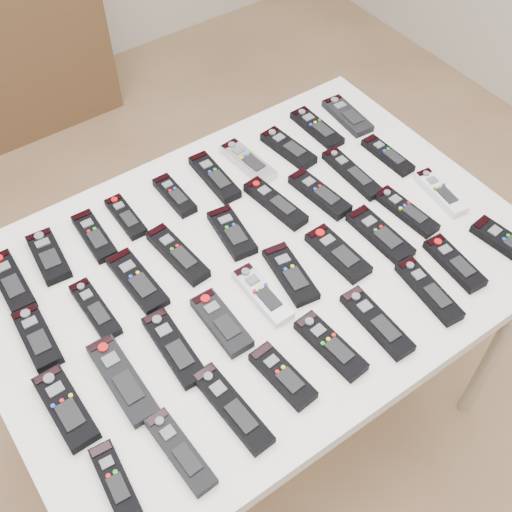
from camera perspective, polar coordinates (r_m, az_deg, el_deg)
ground at (r=2.16m, az=-2.88°, el=-13.08°), size 4.00×4.00×0.00m
table at (r=1.53m, az=0.00°, el=-1.84°), size 1.25×0.88×0.78m
remote_0 at (r=1.53m, az=-20.95°, el=-2.19°), size 0.06×0.18×0.02m
remote_1 at (r=1.56m, az=-17.96°, el=-0.03°), size 0.07×0.16×0.02m
remote_2 at (r=1.57m, az=-14.19°, el=1.74°), size 0.06×0.16×0.02m
remote_3 at (r=1.60m, az=-11.51°, el=3.44°), size 0.05×0.15×0.02m
remote_4 at (r=1.63m, az=-7.26°, el=5.37°), size 0.05×0.15×0.02m
remote_5 at (r=1.66m, az=-3.72°, el=7.01°), size 0.06×0.18×0.02m
remote_6 at (r=1.70m, az=-0.73°, el=8.38°), size 0.07×0.18×0.02m
remote_7 at (r=1.74m, az=2.88°, el=9.54°), size 0.07×0.17×0.02m
remote_8 at (r=1.81m, az=5.43°, el=11.26°), size 0.06×0.18×0.02m
remote_9 at (r=1.87m, az=8.12°, el=12.24°), size 0.07×0.17×0.02m
remote_10 at (r=1.43m, az=-18.87°, el=-6.89°), size 0.07×0.16×0.02m
remote_11 at (r=1.43m, az=-14.10°, el=-4.62°), size 0.05×0.17×0.02m
remote_12 at (r=1.46m, az=-10.51°, el=-2.19°), size 0.07×0.19×0.02m
remote_13 at (r=1.49m, az=-6.98°, el=0.16°), size 0.07×0.19×0.02m
remote_14 at (r=1.53m, az=-2.16°, el=2.11°), size 0.08×0.16×0.02m
remote_15 at (r=1.59m, az=1.73°, el=4.72°), size 0.07×0.19×0.02m
remote_16 at (r=1.62m, az=5.66°, el=5.52°), size 0.07×0.18×0.02m
remote_17 at (r=1.69m, az=8.52°, el=7.29°), size 0.05×0.20×0.02m
remote_18 at (r=1.76m, az=11.62°, el=8.76°), size 0.05×0.16×0.02m
remote_19 at (r=1.33m, az=-16.55°, el=-12.81°), size 0.06×0.18×0.02m
remote_20 at (r=1.33m, az=-11.80°, el=-10.67°), size 0.06×0.21×0.02m
remote_21 at (r=1.35m, az=-7.29°, el=-8.08°), size 0.06×0.19×0.02m
remote_22 at (r=1.37m, az=-3.09°, el=-5.93°), size 0.06×0.17×0.02m
remote_23 at (r=1.42m, az=0.57°, el=-3.41°), size 0.05×0.17×0.02m
remote_24 at (r=1.45m, az=3.08°, el=-1.60°), size 0.09×0.18×0.02m
remote_25 at (r=1.50m, az=7.29°, el=0.24°), size 0.07×0.17×0.02m
remote_26 at (r=1.55m, az=10.96°, el=1.89°), size 0.06×0.18×0.02m
remote_27 at (r=1.62m, az=13.21°, el=3.88°), size 0.06×0.18×0.02m
remote_28 at (r=1.69m, az=16.06°, el=5.45°), size 0.07×0.17×0.02m
remote_29 at (r=1.25m, az=-12.45°, el=-18.89°), size 0.06×0.15×0.02m
remote_30 at (r=1.25m, az=-6.75°, el=-16.85°), size 0.06×0.18×0.02m
remote_31 at (r=1.28m, az=-2.13°, el=-13.34°), size 0.06×0.21×0.02m
remote_32 at (r=1.31m, az=2.37°, el=-10.59°), size 0.07×0.16×0.02m
remote_33 at (r=1.35m, az=6.64°, el=-7.92°), size 0.07×0.18×0.02m
remote_34 at (r=1.40m, az=10.68°, el=-5.83°), size 0.06×0.19×0.02m
remote_35 at (r=1.47m, az=15.11°, el=-3.00°), size 0.07×0.19×0.02m
remote_36 at (r=1.54m, az=17.23°, el=-0.61°), size 0.06×0.17×0.02m
remote_37 at (r=1.62m, az=21.45°, el=1.05°), size 0.07×0.18×0.02m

